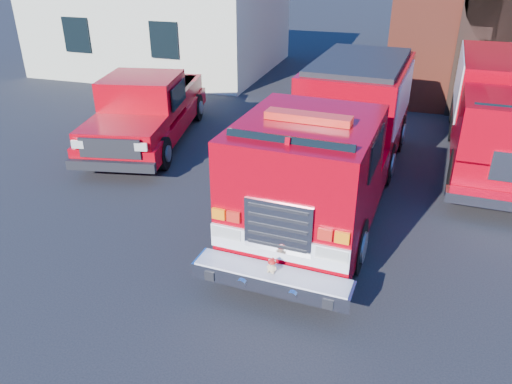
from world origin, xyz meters
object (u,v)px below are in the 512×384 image
(fire_engine, at_px, (338,135))
(pickup_truck, at_px, (148,110))
(side_building, at_px, (165,19))
(secondary_truck, at_px, (503,108))

(fire_engine, relative_size, pickup_truck, 1.40)
(side_building, distance_m, pickup_truck, 10.30)
(side_building, height_order, secondary_truck, side_building)
(fire_engine, distance_m, secondary_truck, 5.34)
(fire_engine, xyz_separation_m, pickup_truck, (-5.94, 1.77, -0.48))
(side_building, relative_size, secondary_truck, 1.27)
(fire_engine, xyz_separation_m, secondary_truck, (3.90, 3.64, -0.04))
(side_building, xyz_separation_m, pickup_truck, (4.08, -9.37, -1.23))
(side_building, distance_m, secondary_truck, 15.84)
(pickup_truck, bearing_deg, side_building, 113.52)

